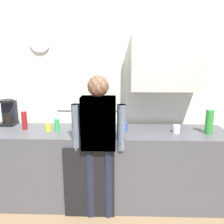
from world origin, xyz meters
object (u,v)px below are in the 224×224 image
(person_guest, at_px, (99,137))
(bottle_clear_soda, at_px, (209,122))
(cup_blue_mug, at_px, (124,126))
(dish_soap, at_px, (57,125))
(cup_white_mug, at_px, (176,129))
(person_at_sink, at_px, (99,137))
(bottle_green_wine, at_px, (78,120))
(cup_yellow_cup, at_px, (48,127))
(coffee_maker, at_px, (9,113))
(bottle_red_vinegar, at_px, (24,120))

(person_guest, bearing_deg, bottle_clear_soda, -166.71)
(cup_blue_mug, height_order, dish_soap, dish_soap)
(bottle_clear_soda, height_order, cup_blue_mug, bottle_clear_soda)
(cup_white_mug, xyz_separation_m, person_at_sink, (-0.88, -0.26, -0.02))
(bottle_green_wine, relative_size, person_at_sink, 0.19)
(bottle_clear_soda, distance_m, cup_blue_mug, 0.98)
(cup_white_mug, xyz_separation_m, cup_yellow_cup, (-1.52, 0.03, -0.00))
(cup_white_mug, distance_m, person_guest, 0.92)
(bottle_green_wine, height_order, bottle_clear_soda, bottle_green_wine)
(cup_blue_mug, xyz_separation_m, cup_yellow_cup, (-0.91, -0.04, -0.01))
(coffee_maker, relative_size, person_guest, 0.21)
(bottle_clear_soda, relative_size, cup_blue_mug, 2.80)
(cup_yellow_cup, height_order, person_guest, person_guest)
(bottle_red_vinegar, distance_m, cup_yellow_cup, 0.32)
(cup_blue_mug, distance_m, person_guest, 0.44)
(bottle_green_wine, bearing_deg, dish_soap, 169.74)
(cup_blue_mug, height_order, cup_yellow_cup, cup_blue_mug)
(coffee_maker, relative_size, dish_soap, 1.83)
(coffee_maker, relative_size, bottle_green_wine, 1.10)
(bottle_green_wine, relative_size, bottle_clear_soda, 1.07)
(person_at_sink, bearing_deg, cup_blue_mug, 45.36)
(dish_soap, height_order, person_at_sink, person_at_sink)
(bottle_clear_soda, xyz_separation_m, person_guest, (-1.24, -0.24, -0.11))
(person_guest, bearing_deg, bottle_green_wine, -40.31)
(bottle_clear_soda, bearing_deg, cup_blue_mug, 174.18)
(person_guest, bearing_deg, person_at_sink, -0.00)
(bottle_green_wine, xyz_separation_m, bottle_clear_soda, (1.50, -0.00, -0.01))
(coffee_maker, distance_m, bottle_clear_soda, 2.49)
(bottle_red_vinegar, xyz_separation_m, bottle_clear_soda, (2.18, -0.11, 0.03))
(dish_soap, bearing_deg, cup_blue_mug, 3.35)
(bottle_clear_soda, bearing_deg, cup_white_mug, 176.74)
(bottle_red_vinegar, distance_m, person_guest, 1.00)
(cup_yellow_cup, xyz_separation_m, dish_soap, (0.11, -0.00, 0.04))
(bottle_red_vinegar, bearing_deg, bottle_green_wine, -9.04)
(bottle_red_vinegar, height_order, person_at_sink, person_at_sink)
(bottle_red_vinegar, relative_size, cup_yellow_cup, 2.59)
(cup_yellow_cup, bearing_deg, coffee_maker, 155.61)
(bottle_red_vinegar, distance_m, dish_soap, 0.42)
(cup_yellow_cup, distance_m, dish_soap, 0.11)
(cup_white_mug, height_order, person_guest, person_guest)
(cup_white_mug, height_order, dish_soap, dish_soap)
(bottle_green_wine, height_order, bottle_red_vinegar, bottle_green_wine)
(cup_white_mug, bearing_deg, cup_blue_mug, 172.67)
(person_at_sink, relative_size, person_guest, 1.00)
(bottle_green_wine, distance_m, person_at_sink, 0.37)
(bottle_green_wine, xyz_separation_m, cup_blue_mug, (0.54, 0.09, -0.10))
(cup_blue_mug, height_order, person_guest, person_guest)
(cup_yellow_cup, distance_m, person_guest, 0.70)
(cup_white_mug, bearing_deg, bottle_red_vinegar, 177.12)
(cup_blue_mug, distance_m, cup_yellow_cup, 0.91)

